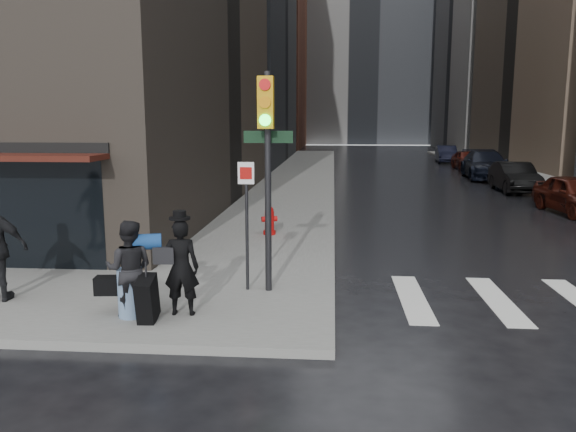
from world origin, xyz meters
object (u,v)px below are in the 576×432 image
(parked_car_1, at_px, (575,195))
(man_overcoat, at_px, (174,272))
(fire_hydrant, at_px, (269,222))
(parked_car_4, at_px, (467,160))
(parked_car_2, at_px, (514,177))
(parked_car_5, at_px, (446,154))
(parked_car_3, at_px, (485,165))
(traffic_light, at_px, (265,152))
(man_jeans, at_px, (129,269))

(parked_car_1, bearing_deg, man_overcoat, -138.13)
(fire_hydrant, distance_m, parked_car_4, 27.02)
(parked_car_2, height_order, parked_car_5, parked_car_2)
(man_overcoat, xyz_separation_m, parked_car_3, (11.59, 25.15, -0.08))
(fire_hydrant, bearing_deg, man_overcoat, -96.55)
(fire_hydrant, height_order, parked_car_4, parked_car_4)
(parked_car_1, xyz_separation_m, parked_car_3, (0.10, 12.80, 0.12))
(parked_car_2, bearing_deg, parked_car_1, -86.84)
(traffic_light, distance_m, parked_car_5, 38.00)
(parked_car_1, distance_m, parked_car_2, 6.40)
(man_jeans, xyz_separation_m, parked_car_5, (12.54, 38.02, -0.27))
(man_jeans, distance_m, parked_car_5, 40.04)
(parked_car_1, bearing_deg, man_jeans, -139.74)
(traffic_light, distance_m, parked_car_3, 25.87)
(man_overcoat, height_order, fire_hydrant, man_overcoat)
(fire_hydrant, bearing_deg, parked_car_4, 65.54)
(man_overcoat, height_order, parked_car_5, man_overcoat)
(traffic_light, height_order, parked_car_4, traffic_light)
(traffic_light, distance_m, fire_hydrant, 5.97)
(man_jeans, relative_size, parked_car_2, 0.38)
(parked_car_1, xyz_separation_m, parked_car_2, (-0.20, 6.40, 0.00))
(parked_car_5, bearing_deg, traffic_light, -100.77)
(man_jeans, relative_size, parked_car_4, 0.41)
(traffic_light, bearing_deg, parked_car_2, 61.38)
(parked_car_1, bearing_deg, parked_car_4, 83.32)
(man_overcoat, bearing_deg, parked_car_5, -110.79)
(man_jeans, distance_m, parked_car_1, 17.44)
(man_jeans, relative_size, traffic_light, 0.40)
(parked_car_3, relative_size, parked_car_5, 1.35)
(fire_hydrant, relative_size, parked_car_4, 0.20)
(parked_car_2, height_order, parked_car_3, parked_car_3)
(parked_car_3, bearing_deg, fire_hydrant, -115.98)
(man_jeans, distance_m, parked_car_2, 22.35)
(parked_car_2, relative_size, parked_car_4, 1.08)
(fire_hydrant, distance_m, parked_car_2, 15.79)
(parked_car_1, distance_m, parked_car_3, 12.80)
(man_jeans, bearing_deg, man_overcoat, 179.80)
(parked_car_4, bearing_deg, parked_car_5, 91.34)
(parked_car_5, bearing_deg, parked_car_3, -85.75)
(traffic_light, bearing_deg, parked_car_1, 48.30)
(parked_car_2, height_order, parked_car_4, parked_car_2)
(traffic_light, relative_size, fire_hydrant, 5.03)
(traffic_light, bearing_deg, parked_car_5, 75.30)
(man_overcoat, xyz_separation_m, parked_car_2, (11.29, 18.75, -0.19))
(parked_car_2, distance_m, parked_car_5, 19.20)
(traffic_light, height_order, parked_car_3, traffic_light)
(parked_car_2, bearing_deg, man_overcoat, -119.67)
(parked_car_1, bearing_deg, parked_car_3, 84.35)
(parked_car_3, bearing_deg, traffic_light, -108.69)
(traffic_light, xyz_separation_m, parked_car_1, (10.13, 10.87, -2.10))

